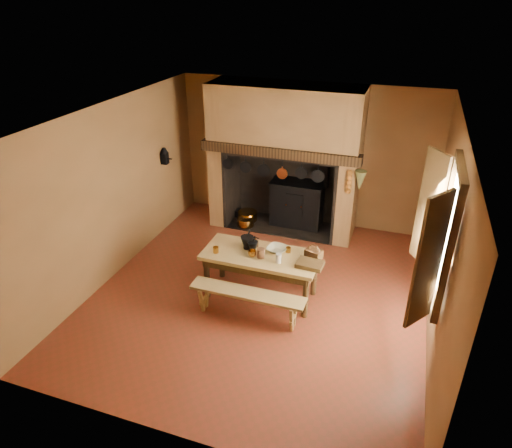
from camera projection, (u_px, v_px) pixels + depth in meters
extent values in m
plane|color=maroon|center=(261.00, 293.00, 7.23)|extent=(5.50, 5.50, 0.00)
plane|color=silver|center=(262.00, 118.00, 5.93)|extent=(5.50, 5.50, 0.00)
cube|color=olive|center=(305.00, 155.00, 8.88)|extent=(5.00, 0.02, 2.80)
cube|color=olive|center=(113.00, 191.00, 7.29)|extent=(0.02, 5.50, 2.80)
cube|color=olive|center=(445.00, 242.00, 5.86)|extent=(0.02, 5.50, 2.80)
cube|color=olive|center=(169.00, 337.00, 4.27)|extent=(5.00, 0.02, 2.80)
cube|color=olive|center=(223.00, 153.00, 8.95)|extent=(0.30, 0.90, 2.80)
cube|color=olive|center=(351.00, 168.00, 8.23)|extent=(0.30, 0.90, 2.80)
cube|color=olive|center=(286.00, 118.00, 8.22)|extent=(2.20, 0.90, 1.20)
cube|color=black|center=(279.00, 152.00, 8.12)|extent=(2.95, 0.22, 0.18)
cube|color=black|center=(289.00, 182.00, 9.22)|extent=(2.20, 0.06, 1.60)
cube|color=black|center=(282.00, 225.00, 9.24)|extent=(2.20, 0.90, 0.02)
cube|color=black|center=(297.00, 204.00, 9.09)|extent=(1.00, 0.50, 0.90)
cube|color=black|center=(298.00, 183.00, 8.85)|extent=(1.04, 0.54, 0.04)
cube|color=black|center=(294.00, 205.00, 8.82)|extent=(0.35, 0.02, 0.45)
cylinder|color=black|center=(327.00, 170.00, 8.56)|extent=(0.10, 0.10, 0.70)
cylinder|color=#B6792A|center=(286.00, 205.00, 8.85)|extent=(0.03, 0.03, 0.03)
cylinder|color=#B6792A|center=(301.00, 207.00, 8.76)|extent=(0.03, 0.03, 0.03)
cylinder|color=#B6792A|center=(248.00, 216.00, 9.41)|extent=(0.40, 0.40, 0.20)
cylinder|color=#B6792A|center=(246.00, 222.00, 9.19)|extent=(0.34, 0.34, 0.18)
cube|color=black|center=(240.00, 214.00, 9.56)|extent=(0.18, 0.18, 0.16)
cone|color=brown|center=(360.00, 181.00, 7.75)|extent=(0.20, 0.20, 0.35)
cube|color=white|center=(449.00, 236.00, 5.39)|extent=(0.02, 1.00, 1.60)
cube|color=#3E2B13|center=(461.00, 169.00, 5.01)|extent=(0.08, 1.16, 0.08)
cube|color=#3E2B13|center=(434.00, 293.00, 5.79)|extent=(0.08, 1.16, 0.08)
cube|color=#3E2B13|center=(428.00, 261.00, 4.89)|extent=(0.29, 0.39, 1.60)
cube|color=#3E2B13|center=(429.00, 209.00, 6.03)|extent=(0.29, 0.39, 1.60)
cube|color=black|center=(165.00, 158.00, 8.55)|extent=(0.12, 0.12, 0.22)
cone|color=black|center=(164.00, 151.00, 8.48)|extent=(0.16, 0.16, 0.10)
cylinder|color=black|center=(169.00, 159.00, 8.52)|extent=(0.12, 0.02, 0.02)
cube|color=tan|center=(261.00, 255.00, 6.85)|extent=(1.74, 0.78, 0.06)
cube|color=#3E2B13|center=(261.00, 261.00, 6.89)|extent=(1.63, 0.66, 0.14)
cylinder|color=#3E2B13|center=(207.00, 277.00, 7.00)|extent=(0.09, 0.09, 0.70)
cylinder|color=#3E2B13|center=(305.00, 297.00, 6.56)|extent=(0.09, 0.09, 0.70)
cylinder|color=#3E2B13|center=(222.00, 258.00, 7.49)|extent=(0.09, 0.09, 0.70)
cylinder|color=#3E2B13|center=(314.00, 275.00, 7.04)|extent=(0.09, 0.09, 0.70)
cube|color=tan|center=(247.00, 293.00, 6.47)|extent=(1.68, 0.29, 0.04)
cube|color=tan|center=(273.00, 252.00, 7.50)|extent=(1.61, 0.28, 0.04)
cylinder|color=black|center=(247.00, 247.00, 6.97)|extent=(0.12, 0.12, 0.04)
cone|color=black|center=(247.00, 242.00, 6.92)|extent=(0.20, 0.20, 0.17)
cylinder|color=black|center=(249.00, 234.00, 6.85)|extent=(0.08, 0.03, 0.16)
cylinder|color=black|center=(253.00, 250.00, 6.90)|extent=(0.09, 0.09, 0.03)
cone|color=black|center=(253.00, 246.00, 6.86)|extent=(0.16, 0.16, 0.13)
cylinder|color=black|center=(254.00, 239.00, 6.80)|extent=(0.07, 0.04, 0.13)
cube|color=#3E2B13|center=(253.00, 244.00, 6.97)|extent=(0.16, 0.16, 0.12)
cylinder|color=#B6792A|center=(253.00, 239.00, 6.94)|extent=(0.09, 0.09, 0.03)
cylinder|color=black|center=(256.00, 238.00, 6.91)|extent=(0.10, 0.05, 0.03)
cylinder|color=#B6792A|center=(216.00, 250.00, 6.84)|extent=(0.11, 0.11, 0.10)
cylinder|color=#B6792A|center=(288.00, 250.00, 6.85)|extent=(0.10, 0.10, 0.09)
imported|color=#B2B089|center=(277.00, 249.00, 6.88)|extent=(0.35, 0.35, 0.07)
cylinder|color=#51311E|center=(261.00, 253.00, 6.71)|extent=(0.13, 0.13, 0.14)
cylinder|color=beige|center=(279.00, 258.00, 6.59)|extent=(0.09, 0.09, 0.15)
cube|color=#442614|center=(314.00, 254.00, 6.71)|extent=(0.28, 0.24, 0.13)
torus|color=#442614|center=(314.00, 250.00, 6.68)|extent=(0.18, 0.08, 0.19)
cube|color=#3E2B13|center=(310.00, 264.00, 6.52)|extent=(0.40, 0.30, 0.06)
imported|color=#B6792A|center=(252.00, 253.00, 6.75)|extent=(0.13, 0.13, 0.10)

